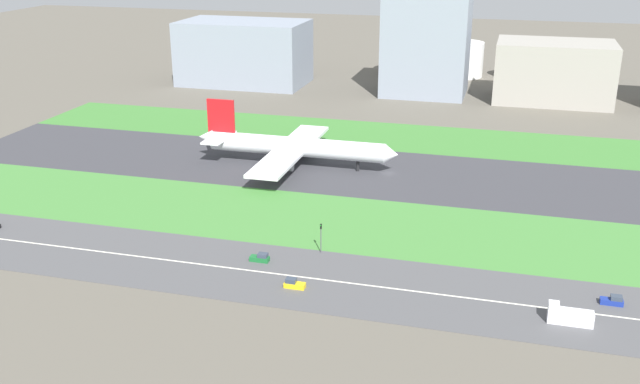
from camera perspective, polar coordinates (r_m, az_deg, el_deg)
ground_plane at (r=221.09m, az=5.43°, el=1.44°), size 800.00×800.00×0.00m
runway at (r=221.07m, az=5.43°, el=1.45°), size 280.00×46.00×0.10m
grass_median_north at (r=259.75m, az=7.03°, el=4.28°), size 280.00×36.00×0.10m
grass_median_south at (r=183.40m, az=3.16°, el=-2.55°), size 280.00×36.00×0.10m
highway at (r=155.17m, az=0.61°, el=-7.00°), size 280.00×28.00×0.10m
highway_centerline at (r=155.14m, az=0.61°, el=-6.98°), size 266.00×0.50×0.01m
airliner at (r=226.12m, az=-2.26°, el=3.61°), size 65.00×56.00×19.70m
car_4 at (r=163.66m, az=-4.73°, el=-5.21°), size 4.40×1.80×2.00m
truck_0 at (r=146.72m, az=19.07°, el=-9.24°), size 8.40×2.50×4.00m
car_1 at (r=151.99m, az=-2.09°, el=-7.27°), size 4.40×1.80×2.00m
car_2 at (r=156.93m, az=22.12°, el=-7.95°), size 4.40×1.80×2.00m
traffic_light at (r=165.83m, az=0.07°, el=-3.50°), size 0.36×0.50×7.20m
terminal_building at (r=348.41m, az=-6.01°, el=10.90°), size 58.30×34.25×29.32m
hangar_building at (r=326.36m, az=8.41°, el=11.59°), size 36.28×30.67×45.48m
office_tower at (r=326.04m, az=17.98°, el=9.02°), size 48.37×31.63×25.28m
fuel_tank_west at (r=375.34m, az=6.38°, el=10.41°), size 19.14×19.14×14.45m
fuel_tank_centre at (r=371.70m, az=11.07°, el=10.26°), size 21.99×21.99×16.93m
fuel_tank_east at (r=370.84m, az=15.53°, el=9.77°), size 17.66×17.66×15.46m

